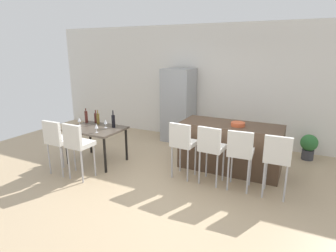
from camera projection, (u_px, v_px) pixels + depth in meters
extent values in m
plane|color=tan|center=(174.00, 182.00, 4.99)|extent=(10.00, 10.00, 0.00)
cube|color=silver|center=(221.00, 84.00, 6.94)|extent=(10.00, 0.12, 2.90)
cube|color=#4C3828|center=(230.00, 147.00, 5.43)|extent=(1.90, 0.77, 0.92)
cube|color=silver|center=(184.00, 143.00, 5.06)|extent=(0.43, 0.43, 0.08)
cube|color=silver|center=(180.00, 134.00, 4.86)|extent=(0.40, 0.09, 0.36)
cylinder|color=#B2B2B7|center=(180.00, 156.00, 5.36)|extent=(0.03, 0.03, 0.61)
cylinder|color=#B2B2B7|center=(195.00, 160.00, 5.21)|extent=(0.03, 0.03, 0.61)
cylinder|color=#B2B2B7|center=(172.00, 162.00, 5.10)|extent=(0.03, 0.03, 0.61)
cylinder|color=#B2B2B7|center=(188.00, 166.00, 4.94)|extent=(0.03, 0.03, 0.61)
cube|color=silver|center=(212.00, 148.00, 4.83)|extent=(0.42, 0.42, 0.08)
cube|color=silver|center=(209.00, 138.00, 4.63)|extent=(0.40, 0.08, 0.36)
cylinder|color=#B2B2B7|center=(206.00, 161.00, 5.13)|extent=(0.03, 0.03, 0.61)
cylinder|color=#B2B2B7|center=(223.00, 165.00, 4.98)|extent=(0.03, 0.03, 0.61)
cylinder|color=#B2B2B7|center=(199.00, 167.00, 4.87)|extent=(0.03, 0.03, 0.61)
cylinder|color=#B2B2B7|center=(217.00, 171.00, 4.71)|extent=(0.03, 0.03, 0.61)
cube|color=silver|center=(241.00, 152.00, 4.62)|extent=(0.43, 0.43, 0.08)
cube|color=silver|center=(240.00, 143.00, 4.41)|extent=(0.40, 0.09, 0.36)
cylinder|color=#B2B2B7|center=(231.00, 166.00, 4.91)|extent=(0.03, 0.03, 0.61)
cylinder|color=#B2B2B7|center=(250.00, 169.00, 4.79)|extent=(0.03, 0.03, 0.61)
cylinder|color=#B2B2B7|center=(228.00, 173.00, 4.63)|extent=(0.03, 0.03, 0.61)
cylinder|color=#B2B2B7|center=(248.00, 177.00, 4.51)|extent=(0.03, 0.03, 0.61)
cube|color=silver|center=(277.00, 158.00, 4.37)|extent=(0.41, 0.41, 0.08)
cube|color=silver|center=(278.00, 148.00, 4.17)|extent=(0.40, 0.07, 0.36)
cylinder|color=#B2B2B7|center=(266.00, 172.00, 4.67)|extent=(0.03, 0.03, 0.61)
cylinder|color=#B2B2B7|center=(286.00, 176.00, 4.54)|extent=(0.03, 0.03, 0.61)
cylinder|color=#B2B2B7|center=(263.00, 180.00, 4.39)|extent=(0.03, 0.03, 0.61)
cylinder|color=#B2B2B7|center=(285.00, 184.00, 4.26)|extent=(0.03, 0.03, 0.61)
cube|color=#4C4238|center=(96.00, 129.00, 5.71)|extent=(1.10, 0.82, 0.04)
cylinder|color=black|center=(90.00, 138.00, 6.33)|extent=(0.05, 0.05, 0.70)
cylinder|color=black|center=(126.00, 144.00, 5.90)|extent=(0.05, 0.05, 0.70)
cylinder|color=black|center=(67.00, 147.00, 5.72)|extent=(0.05, 0.05, 0.70)
cylinder|color=black|center=(105.00, 155.00, 5.29)|extent=(0.05, 0.05, 0.70)
cube|color=silver|center=(60.00, 140.00, 5.22)|extent=(0.40, 0.40, 0.08)
cube|color=silver|center=(52.00, 131.00, 5.02)|extent=(0.40, 0.06, 0.36)
cylinder|color=#B2B2B7|center=(62.00, 153.00, 5.52)|extent=(0.03, 0.03, 0.61)
cylinder|color=#B2B2B7|center=(75.00, 156.00, 5.38)|extent=(0.03, 0.03, 0.61)
cylinder|color=#B2B2B7|center=(49.00, 159.00, 5.24)|extent=(0.03, 0.03, 0.61)
cylinder|color=#B2B2B7|center=(62.00, 162.00, 5.11)|extent=(0.03, 0.03, 0.61)
cube|color=silver|center=(80.00, 144.00, 5.01)|extent=(0.41, 0.41, 0.08)
cube|color=silver|center=(72.00, 135.00, 4.81)|extent=(0.40, 0.07, 0.36)
cylinder|color=#B2B2B7|center=(82.00, 157.00, 5.31)|extent=(0.03, 0.03, 0.61)
cylinder|color=#B2B2B7|center=(95.00, 161.00, 5.16)|extent=(0.03, 0.03, 0.61)
cylinder|color=#B2B2B7|center=(69.00, 163.00, 5.04)|extent=(0.03, 0.03, 0.61)
cylinder|color=#B2B2B7|center=(82.00, 167.00, 4.89)|extent=(0.03, 0.03, 0.61)
cylinder|color=#471E19|center=(86.00, 117.00, 6.09)|extent=(0.06, 0.06, 0.26)
cylinder|color=#471E19|center=(86.00, 110.00, 6.04)|extent=(0.02, 0.02, 0.06)
cylinder|color=#471E19|center=(96.00, 118.00, 6.11)|extent=(0.07, 0.07, 0.21)
cylinder|color=#471E19|center=(95.00, 112.00, 6.07)|extent=(0.03, 0.03, 0.07)
cylinder|color=brown|center=(98.00, 119.00, 5.98)|extent=(0.06, 0.06, 0.23)
cylinder|color=brown|center=(98.00, 112.00, 5.94)|extent=(0.02, 0.02, 0.08)
cylinder|color=black|center=(113.00, 121.00, 5.72)|extent=(0.07, 0.07, 0.26)
cylinder|color=black|center=(113.00, 113.00, 5.67)|extent=(0.02, 0.02, 0.10)
cylinder|color=silver|center=(97.00, 132.00, 5.40)|extent=(0.06, 0.06, 0.00)
cylinder|color=silver|center=(97.00, 130.00, 5.39)|extent=(0.01, 0.01, 0.08)
cone|color=silver|center=(96.00, 126.00, 5.37)|extent=(0.07, 0.07, 0.09)
cylinder|color=silver|center=(106.00, 128.00, 5.72)|extent=(0.06, 0.06, 0.00)
cylinder|color=silver|center=(106.00, 126.00, 5.71)|extent=(0.01, 0.01, 0.08)
cone|color=silver|center=(105.00, 122.00, 5.69)|extent=(0.07, 0.07, 0.09)
cylinder|color=silver|center=(80.00, 125.00, 5.90)|extent=(0.06, 0.06, 0.00)
cylinder|color=silver|center=(79.00, 123.00, 5.89)|extent=(0.01, 0.01, 0.08)
cone|color=silver|center=(79.00, 119.00, 5.87)|extent=(0.07, 0.07, 0.09)
cube|color=#939699|center=(178.00, 105.00, 7.11)|extent=(0.72, 0.68, 1.84)
cylinder|color=#C6512D|center=(238.00, 124.00, 5.16)|extent=(0.26, 0.26, 0.07)
cylinder|color=#38383D|center=(308.00, 154.00, 6.00)|extent=(0.24, 0.24, 0.22)
sphere|color=#2D6B33|center=(309.00, 143.00, 5.93)|extent=(0.35, 0.35, 0.35)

